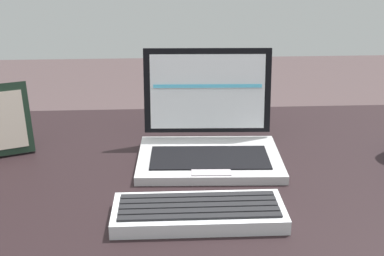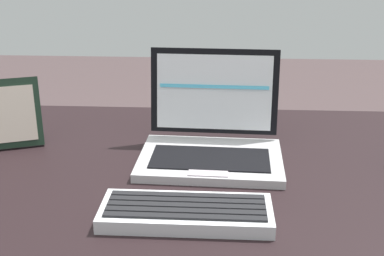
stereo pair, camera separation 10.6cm
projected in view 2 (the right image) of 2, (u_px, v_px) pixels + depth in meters
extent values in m
cube|color=black|center=(171.00, 174.00, 1.10)|extent=(1.32, 0.81, 0.03)
cylinder|color=black|center=(382.00, 232.00, 1.52)|extent=(0.06, 0.06, 0.67)
cube|color=#B7B5B7|center=(211.00, 160.00, 1.12)|extent=(0.32, 0.23, 0.02)
cube|color=black|center=(210.00, 158.00, 1.10)|extent=(0.26, 0.13, 0.00)
cube|color=#B7A9B1|center=(208.00, 172.00, 1.03)|extent=(0.08, 0.04, 0.00)
cube|color=black|center=(214.00, 91.00, 1.18)|extent=(0.30, 0.05, 0.20)
cube|color=white|center=(214.00, 92.00, 1.18)|extent=(0.27, 0.04, 0.17)
cube|color=#59CCF2|center=(214.00, 87.00, 1.17)|extent=(0.25, 0.01, 0.01)
cube|color=silver|center=(186.00, 213.00, 0.90)|extent=(0.31, 0.12, 0.03)
cube|color=black|center=(185.00, 217.00, 0.86)|extent=(0.28, 0.02, 0.00)
cube|color=black|center=(185.00, 211.00, 0.88)|extent=(0.28, 0.02, 0.00)
cube|color=black|center=(186.00, 206.00, 0.89)|extent=(0.28, 0.02, 0.00)
cube|color=black|center=(187.00, 200.00, 0.91)|extent=(0.28, 0.02, 0.00)
cube|color=black|center=(188.00, 195.00, 0.93)|extent=(0.28, 0.02, 0.00)
cube|color=black|center=(12.00, 113.00, 1.19)|extent=(0.14, 0.10, 0.16)
cube|color=#C2B0A1|center=(12.00, 114.00, 1.18)|extent=(0.11, 0.07, 0.13)
cube|color=black|center=(16.00, 135.00, 1.24)|extent=(0.02, 0.02, 0.03)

